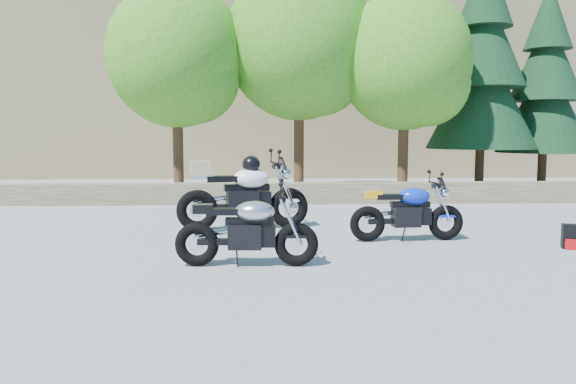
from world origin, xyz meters
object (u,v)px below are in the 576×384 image
object	(u,v)px
white_bike	(243,193)
backpack	(572,237)
silver_bike	(248,231)
blue_bike	(408,213)

from	to	relation	value
white_bike	backpack	xyz separation A→B (m)	(4.94, -1.90, -0.47)
silver_bike	backpack	size ratio (longest dim) A/B	5.14
white_bike	blue_bike	xyz separation A→B (m)	(2.65, -1.19, -0.19)
silver_bike	blue_bike	bearing A→B (deg)	35.32
backpack	silver_bike	bearing A→B (deg)	-150.23
white_bike	backpack	size ratio (longest dim) A/B	6.54
backpack	white_bike	bearing A→B (deg)	178.09
silver_bike	white_bike	world-z (taller)	white_bike
blue_bike	silver_bike	bearing A→B (deg)	-150.38
white_bike	blue_bike	world-z (taller)	white_bike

